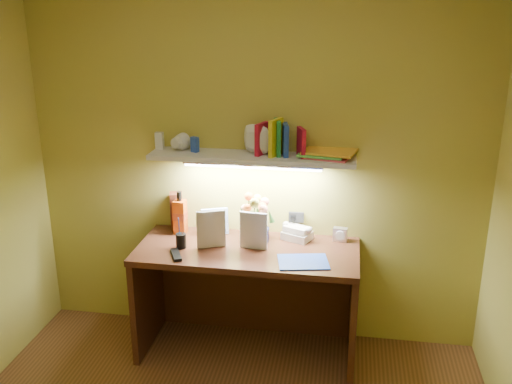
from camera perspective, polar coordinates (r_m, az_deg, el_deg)
desk at (r=3.78m, az=-0.86°, el=-10.87°), size 1.40×0.60×0.75m
flower_bouquet at (r=3.67m, az=-0.02°, el=-2.69°), size 0.24×0.24×0.30m
telephone at (r=3.74m, az=4.14°, el=-3.98°), size 0.21×0.19×0.11m
desk_clock at (r=3.75m, az=8.42°, el=-4.21°), size 0.10×0.06×0.09m
whisky_bottle at (r=3.83m, az=-7.61°, el=-2.05°), size 0.08×0.08×0.29m
whisky_box at (r=3.90m, az=-7.95°, el=-1.89°), size 0.10×0.10×0.26m
pen_cup at (r=3.62m, az=-7.52°, el=-4.38°), size 0.09×0.09×0.16m
art_card at (r=3.81m, az=-4.13°, el=-2.97°), size 0.18×0.10×0.18m
tv_remote at (r=3.54m, az=-8.00°, el=-6.24°), size 0.12×0.17×0.02m
blue_folder at (r=3.44m, az=4.73°, el=-6.98°), size 0.33×0.27×0.01m
desk_book_a at (r=3.58m, az=-5.97°, el=-3.84°), size 0.18×0.08×0.25m
desk_book_b at (r=3.59m, az=-1.64°, el=-3.74°), size 0.18×0.04×0.24m
wall_shelf at (r=3.58m, az=-0.11°, el=4.10°), size 1.31×0.32×0.26m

